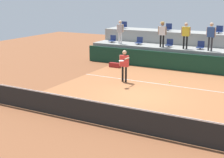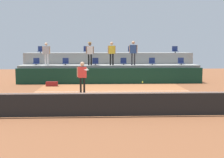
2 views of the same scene
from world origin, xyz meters
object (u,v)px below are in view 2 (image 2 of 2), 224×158
at_px(tennis_player, 82,74).
at_px(stadium_chair_upper_right, 131,50).
at_px(stadium_chair_lower_mid_right, 124,62).
at_px(tennis_ball, 143,82).
at_px(stadium_chair_lower_right, 152,62).
at_px(spectator_in_grey, 133,51).
at_px(stadium_chair_lower_far_left, 36,62).
at_px(spectator_with_hat, 90,51).
at_px(stadium_chair_upper_far_right, 175,50).
at_px(spectator_in_white, 112,51).
at_px(stadium_chair_lower_left, 65,62).
at_px(spectator_leaning_on_rail, 46,52).
at_px(stadium_chair_lower_far_right, 181,62).
at_px(stadium_chair_upper_far_left, 41,50).
at_px(stadium_chair_upper_left, 86,50).
at_px(stadium_chair_lower_mid_left, 95,62).
at_px(equipment_bag, 52,84).

bearing_deg(tennis_player, stadium_chair_upper_right, 64.01).
height_order(stadium_chair_lower_mid_right, tennis_ball, stadium_chair_lower_mid_right).
distance_m(stadium_chair_lower_right, spectator_in_grey, 1.72).
height_order(stadium_chair_lower_far_left, spectator_with_hat, spectator_with_hat).
distance_m(stadium_chair_lower_mid_right, stadium_chair_lower_right, 2.12).
xyz_separation_m(stadium_chair_upper_right, stadium_chair_upper_far_right, (3.53, 0.00, 0.00)).
bearing_deg(spectator_in_white, stadium_chair_upper_right, 53.24).
bearing_deg(stadium_chair_lower_right, stadium_chair_upper_far_right, 39.92).
height_order(stadium_chair_lower_left, spectator_leaning_on_rail, spectator_leaning_on_rail).
distance_m(stadium_chair_lower_far_right, tennis_ball, 8.08).
bearing_deg(stadium_chair_upper_far_left, spectator_in_white, -21.78).
bearing_deg(spectator_in_grey, spectator_leaning_on_rail, 180.00).
bearing_deg(stadium_chair_upper_right, spectator_with_hat, -145.66).
bearing_deg(stadium_chair_lower_far_right, stadium_chair_lower_left, 180.00).
bearing_deg(stadium_chair_upper_right, tennis_player, -115.99).
bearing_deg(stadium_chair_upper_left, tennis_ball, -70.30).
relative_size(stadium_chair_lower_mid_right, stadium_chair_upper_far_right, 1.00).
height_order(stadium_chair_lower_far_left, spectator_in_grey, spectator_in_grey).
relative_size(spectator_with_hat, spectator_in_grey, 0.96).
bearing_deg(tennis_player, spectator_in_white, 69.51).
bearing_deg(spectator_leaning_on_rail, stadium_chair_lower_mid_left, 6.29).
bearing_deg(spectator_in_white, stadium_chair_upper_far_right, 22.93).
xyz_separation_m(stadium_chair_upper_far_right, spectator_in_white, (-5.16, -2.18, -0.06)).
relative_size(stadium_chair_lower_left, stadium_chair_lower_mid_right, 1.00).
xyz_separation_m(spectator_in_white, tennis_ball, (1.27, -6.65, -1.46)).
bearing_deg(stadium_chair_upper_left, stadium_chair_lower_right, -20.15).
xyz_separation_m(stadium_chair_lower_left, stadium_chair_upper_right, (4.99, 1.80, 0.85)).
xyz_separation_m(stadium_chair_lower_far_left, stadium_chair_upper_far_right, (10.63, 1.80, 0.85)).
bearing_deg(tennis_player, stadium_chair_upper_left, 90.27).
bearing_deg(stadium_chair_lower_far_right, stadium_chair_upper_right, 153.09).
xyz_separation_m(stadium_chair_lower_far_left, stadium_chair_lower_mid_left, (4.30, 0.00, 0.00)).
distance_m(tennis_player, tennis_ball, 3.56).
height_order(stadium_chair_upper_far_right, spectator_with_hat, spectator_with_hat).
height_order(stadium_chair_lower_left, stadium_chair_lower_mid_right, same).
xyz_separation_m(stadium_chair_lower_left, stadium_chair_lower_mid_left, (2.19, 0.00, 0.00)).
height_order(stadium_chair_lower_far_left, tennis_player, stadium_chair_lower_far_left).
bearing_deg(spectator_with_hat, tennis_ball, -66.93).
height_order(stadium_chair_upper_right, spectator_leaning_on_rail, spectator_leaning_on_rail).
xyz_separation_m(stadium_chair_lower_far_left, stadium_chair_upper_right, (7.10, 1.80, 0.85)).
xyz_separation_m(stadium_chair_lower_mid_left, stadium_chair_lower_far_right, (6.35, 0.00, 0.00)).
distance_m(stadium_chair_lower_mid_right, spectator_leaning_on_rail, 5.61).
bearing_deg(spectator_leaning_on_rail, stadium_chair_lower_left, 16.45).
height_order(stadium_chair_lower_right, equipment_bag, stadium_chair_lower_right).
bearing_deg(stadium_chair_upper_left, equipment_bag, -117.28).
relative_size(stadium_chair_upper_far_right, equipment_bag, 0.68).
xyz_separation_m(stadium_chair_upper_right, equipment_bag, (-5.66, -4.14, -2.16)).
xyz_separation_m(stadium_chair_lower_mid_right, stadium_chair_upper_far_right, (4.27, 1.80, 0.85)).
bearing_deg(stadium_chair_lower_mid_right, equipment_bag, -154.57).
bearing_deg(spectator_with_hat, stadium_chair_lower_left, 167.92).
bearing_deg(stadium_chair_lower_far_left, tennis_ball, -46.24).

